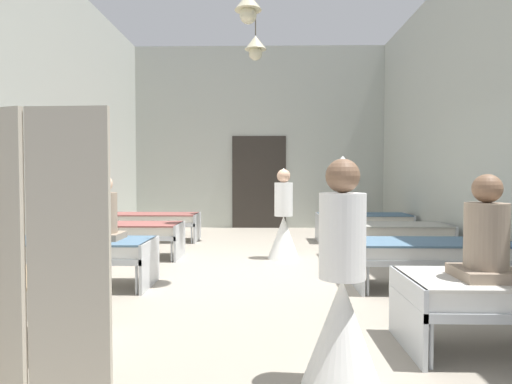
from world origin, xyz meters
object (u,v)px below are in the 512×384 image
at_px(bed_left_row_2, 124,231).
at_px(nurse_mid_aisle, 342,305).
at_px(bed_right_row_2, 389,232).
at_px(nurse_near_aisle, 284,226).
at_px(bed_right_row_1, 433,252).
at_px(bed_right_row_3, 363,220).
at_px(bed_left_row_1, 74,251).
at_px(patient_seated_secondary, 486,240).
at_px(patient_seated_primary, 104,216).
at_px(bed_left_row_3, 153,220).

xyz_separation_m(bed_left_row_2, nurse_mid_aisle, (2.84, -4.41, 0.09)).
distance_m(bed_right_row_2, nurse_near_aisle, 1.73).
relative_size(bed_right_row_1, bed_right_row_3, 1.00).
xyz_separation_m(bed_left_row_1, bed_right_row_1, (4.38, 0.00, 0.00)).
bearing_deg(nurse_mid_aisle, bed_right_row_1, 160.40).
bearing_deg(patient_seated_secondary, bed_right_row_1, 79.85).
distance_m(bed_right_row_1, bed_right_row_2, 1.90).
bearing_deg(bed_right_row_3, bed_right_row_2, -90.00).
bearing_deg(patient_seated_primary, nurse_mid_aisle, -45.89).
distance_m(nurse_near_aisle, patient_seated_primary, 2.96).
height_order(bed_right_row_1, bed_left_row_3, same).
relative_size(bed_right_row_1, patient_seated_secondary, 2.38).
relative_size(patient_seated_primary, patient_seated_secondary, 1.00).
distance_m(bed_left_row_1, patient_seated_secondary, 4.50).
bearing_deg(patient_seated_primary, patient_seated_secondary, -28.65).
bearing_deg(bed_right_row_1, bed_left_row_3, 139.06).
bearing_deg(nurse_near_aisle, bed_right_row_3, 41.88).
height_order(bed_right_row_2, patient_seated_primary, patient_seated_primary).
height_order(nurse_near_aisle, patient_seated_primary, nurse_near_aisle).
xyz_separation_m(bed_right_row_1, bed_left_row_3, (-4.38, 3.80, 0.00)).
xyz_separation_m(bed_left_row_1, bed_right_row_3, (4.38, 3.80, 0.00)).
bearing_deg(bed_left_row_2, bed_left_row_3, 90.00).
xyz_separation_m(bed_left_row_1, patient_seated_secondary, (4.03, -1.96, 0.43)).
bearing_deg(bed_left_row_3, patient_seated_primary, -84.66).
bearing_deg(patient_seated_primary, nurse_near_aisle, 38.49).
bearing_deg(patient_seated_primary, bed_right_row_1, -0.79).
bearing_deg(bed_left_row_3, nurse_mid_aisle, -65.79).
xyz_separation_m(bed_left_row_2, patient_seated_secondary, (4.03, -3.86, 0.43)).
height_order(bed_right_row_2, bed_right_row_3, same).
relative_size(nurse_mid_aisle, patient_seated_secondary, 1.86).
relative_size(bed_left_row_1, patient_seated_secondary, 2.38).
xyz_separation_m(bed_left_row_3, patient_seated_primary, (0.35, -3.74, 0.43)).
distance_m(bed_left_row_1, bed_right_row_2, 4.78).
relative_size(bed_left_row_2, bed_left_row_3, 1.00).
relative_size(bed_left_row_3, bed_right_row_3, 1.00).
bearing_deg(nurse_mid_aisle, bed_right_row_2, 172.69).
bearing_deg(nurse_mid_aisle, nurse_near_aisle, -165.56).
relative_size(bed_left_row_1, bed_left_row_2, 1.00).
height_order(bed_left_row_3, bed_right_row_3, same).
height_order(nurse_near_aisle, nurse_mid_aisle, same).
distance_m(bed_left_row_2, bed_right_row_3, 4.78).
distance_m(bed_left_row_2, patient_seated_secondary, 5.59).
bearing_deg(bed_left_row_2, patient_seated_secondary, -43.73).
height_order(bed_right_row_2, nurse_near_aisle, nurse_near_aisle).
bearing_deg(bed_left_row_3, bed_left_row_1, -90.00).
bearing_deg(patient_seated_secondary, bed_left_row_3, 125.00).
distance_m(bed_right_row_1, patient_seated_secondary, 2.03).
xyz_separation_m(bed_right_row_3, nurse_near_aisle, (-1.73, -1.92, 0.09)).
height_order(bed_right_row_2, bed_left_row_3, same).
bearing_deg(bed_left_row_3, bed_right_row_1, -40.94).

